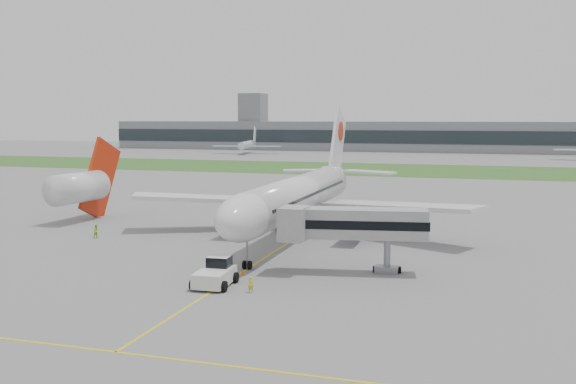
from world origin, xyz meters
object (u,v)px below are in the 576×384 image
(pushback_tug, at_px, (216,273))
(neighbor_aircraft, at_px, (81,186))
(airliner, at_px, (300,194))
(jet_bridge, at_px, (349,224))
(ground_crew_near, at_px, (251,284))

(pushback_tug, relative_size, neighbor_aircraft, 0.32)
(airliner, relative_size, pushback_tug, 10.34)
(pushback_tug, bearing_deg, airliner, 85.30)
(pushback_tug, relative_size, jet_bridge, 0.36)
(airliner, relative_size, neighbor_aircraft, 3.26)
(jet_bridge, xyz_separation_m, neighbor_aircraft, (-45.84, 20.67, 0.29))
(ground_crew_near, bearing_deg, pushback_tug, -19.74)
(ground_crew_near, bearing_deg, jet_bridge, -125.25)
(airliner, xyz_separation_m, jet_bridge, (10.48, -18.44, -0.62))
(pushback_tug, xyz_separation_m, ground_crew_near, (4.03, -1.45, -0.43))
(pushback_tug, bearing_deg, jet_bridge, 33.64)
(jet_bridge, relative_size, neighbor_aircraft, 0.88)
(jet_bridge, bearing_deg, pushback_tug, -152.46)
(airliner, distance_m, jet_bridge, 21.22)
(airliner, xyz_separation_m, neighbor_aircraft, (-35.35, 2.23, -0.33))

